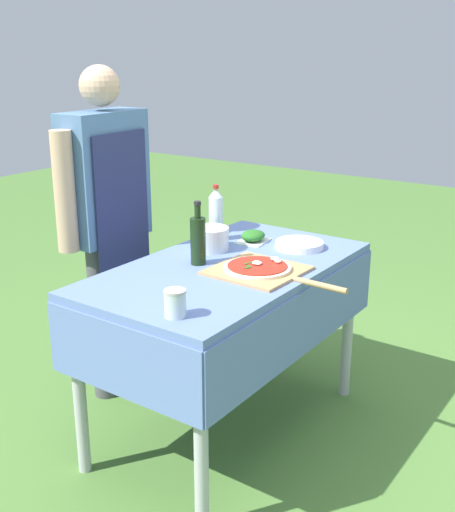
{
  "coord_description": "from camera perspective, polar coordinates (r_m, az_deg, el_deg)",
  "views": [
    {
      "loc": [
        -2.08,
        -1.47,
        1.65
      ],
      "look_at": [
        0.0,
        0.0,
        0.83
      ],
      "focal_mm": 45.0,
      "sensor_mm": 36.0,
      "label": 1
    }
  ],
  "objects": [
    {
      "name": "mixing_tub",
      "position": [
        2.89,
        -1.58,
        1.56
      ],
      "size": [
        0.17,
        0.17,
        0.1
      ],
      "primitive_type": "cylinder",
      "color": "silver",
      "rests_on": "prep_table"
    },
    {
      "name": "oil_bottle",
      "position": [
        2.68,
        -2.64,
        1.48
      ],
      "size": [
        0.06,
        0.06,
        0.27
      ],
      "color": "black",
      "rests_on": "prep_table"
    },
    {
      "name": "water_bottle",
      "position": [
        3.02,
        -1.04,
        3.75
      ],
      "size": [
        0.07,
        0.07,
        0.26
      ],
      "color": "silver",
      "rests_on": "prep_table"
    },
    {
      "name": "herb_container",
      "position": [
        3.01,
        2.28,
        1.76
      ],
      "size": [
        0.17,
        0.15,
        0.06
      ],
      "rotation": [
        0.0,
        0.0,
        0.14
      ],
      "color": "silver",
      "rests_on": "prep_table"
    },
    {
      "name": "prep_table",
      "position": [
        2.73,
        -0.01,
        -2.96
      ],
      "size": [
        1.31,
        0.74,
        0.79
      ],
      "color": "#607AB7",
      "rests_on": "ground"
    },
    {
      "name": "sauce_jar",
      "position": [
        2.18,
        -4.67,
        -4.35
      ],
      "size": [
        0.08,
        0.08,
        0.1
      ],
      "color": "silver",
      "rests_on": "prep_table"
    },
    {
      "name": "person_cook",
      "position": [
        3.06,
        -10.64,
        4.11
      ],
      "size": [
        0.6,
        0.21,
        1.59
      ],
      "rotation": [
        0.0,
        0.0,
        3.18
      ],
      "color": "#4C4C51",
      "rests_on": "ground"
    },
    {
      "name": "plate_stack",
      "position": [
        2.94,
        6.4,
        1.01
      ],
      "size": [
        0.22,
        0.22,
        0.03
      ],
      "color": "white",
      "rests_on": "prep_table"
    },
    {
      "name": "ground_plane",
      "position": [
        3.04,
        -0.01,
        -15.01
      ],
      "size": [
        12.0,
        12.0,
        0.0
      ],
      "primitive_type": "plane",
      "color": "#517F38"
    },
    {
      "name": "pizza_on_peel",
      "position": [
        2.6,
        2.95,
        -1.19
      ],
      "size": [
        0.35,
        0.58,
        0.05
      ],
      "rotation": [
        0.0,
        0.0,
        -0.03
      ],
      "color": "tan",
      "rests_on": "prep_table"
    }
  ]
}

